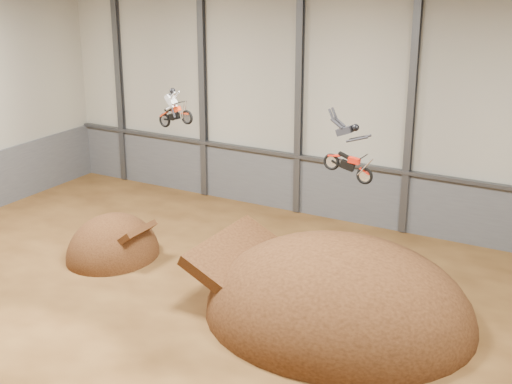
{
  "coord_description": "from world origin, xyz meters",
  "views": [
    {
      "loc": [
        14.47,
        -21.98,
        15.14
      ],
      "look_at": [
        -0.13,
        4.0,
        5.01
      ],
      "focal_mm": 50.0,
      "sensor_mm": 36.0,
      "label": 1
    }
  ],
  "objects_px": {
    "landing_ramp": "(338,317)",
    "fmx_rider_b": "(347,147)",
    "fmx_rider_a": "(176,106)",
    "takeoff_ramp": "(114,256)"
  },
  "relations": [
    {
      "from": "takeoff_ramp",
      "to": "fmx_rider_a",
      "type": "height_order",
      "value": "fmx_rider_a"
    },
    {
      "from": "landing_ramp",
      "to": "fmx_rider_b",
      "type": "xyz_separation_m",
      "value": [
        -0.37,
        1.16,
        7.36
      ]
    },
    {
      "from": "takeoff_ramp",
      "to": "fmx_rider_a",
      "type": "xyz_separation_m",
      "value": [
        4.54,
        -0.22,
        8.49
      ]
    },
    {
      "from": "landing_ramp",
      "to": "fmx_rider_b",
      "type": "bearing_deg",
      "value": 107.89
    },
    {
      "from": "fmx_rider_b",
      "to": "fmx_rider_a",
      "type": "bearing_deg",
      "value": -171.18
    },
    {
      "from": "fmx_rider_a",
      "to": "fmx_rider_b",
      "type": "xyz_separation_m",
      "value": [
        7.87,
        1.1,
        -1.13
      ]
    },
    {
      "from": "landing_ramp",
      "to": "takeoff_ramp",
      "type": "bearing_deg",
      "value": 178.77
    },
    {
      "from": "fmx_rider_a",
      "to": "fmx_rider_b",
      "type": "bearing_deg",
      "value": 14.82
    },
    {
      "from": "landing_ramp",
      "to": "fmx_rider_a",
      "type": "distance_m",
      "value": 11.83
    },
    {
      "from": "landing_ramp",
      "to": "fmx_rider_b",
      "type": "distance_m",
      "value": 7.46
    }
  ]
}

